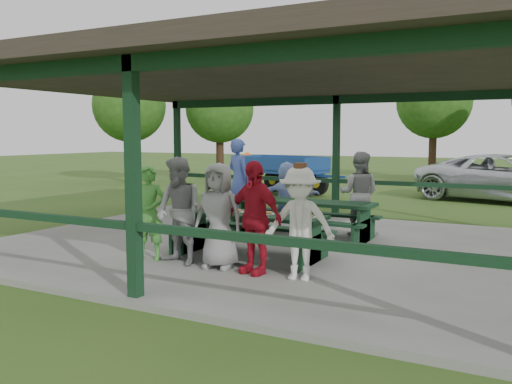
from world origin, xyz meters
The scene contains 19 objects.
ground centered at (0.00, 0.00, 0.00)m, with size 90.00×90.00×0.00m, color #31571B.
concrete_slab centered at (0.00, 0.00, 0.05)m, with size 10.00×8.00×0.10m, color slate.
pavilion_structure centered at (0.00, 0.00, 3.17)m, with size 10.60×8.60×3.24m.
picnic_table_near centered at (0.24, -1.20, 0.57)m, with size 2.58×1.39×0.75m.
picnic_table_far centered at (0.37, 0.80, 0.58)m, with size 2.82×1.39×0.75m.
table_setting centered at (0.36, -1.17, 0.88)m, with size 2.44×0.45×0.10m.
contestant_green centered at (-1.15, -2.08, 0.87)m, with size 0.56×0.37×1.55m, color green.
contestant_grey_left centered at (-0.51, -2.13, 0.95)m, with size 0.83×0.64×1.70m, color gray.
contestant_grey_mid centered at (0.16, -2.05, 0.91)m, with size 0.79×0.52×1.62m, color gray.
contestant_red centered at (0.79, -2.08, 0.93)m, with size 0.98×0.41×1.67m, color #B41425.
contestant_white_fedora centered at (1.52, -2.10, 0.90)m, with size 1.11×0.74×1.65m.
spectator_lblue centered at (-0.29, 1.52, 0.84)m, with size 1.37×0.44×1.48m, color #96AEE8.
spectator_blue centered at (-1.87, 2.19, 1.08)m, with size 0.71×0.47×1.95m, color #465EB7.
spectator_grey centered at (1.25, 1.62, 0.95)m, with size 0.83×0.65×1.71m, color gray.
pickup_truck centered at (3.59, 9.97, 0.76)m, with size 2.53×5.50×1.53m, color silver.
farm_trailer centered at (-3.65, 8.43, 0.74)m, with size 4.33×2.49×1.50m.
tree_far_left centered at (-8.79, 12.70, 3.34)m, with size 3.16×3.16×4.94m.
tree_left centered at (-0.06, 17.92, 3.71)m, with size 3.51×3.51×5.48m.
tree_edge_left centered at (-11.87, 10.02, 3.43)m, with size 3.25×3.25×5.07m.
Camera 1 is at (4.45, -9.03, 2.13)m, focal length 38.00 mm.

